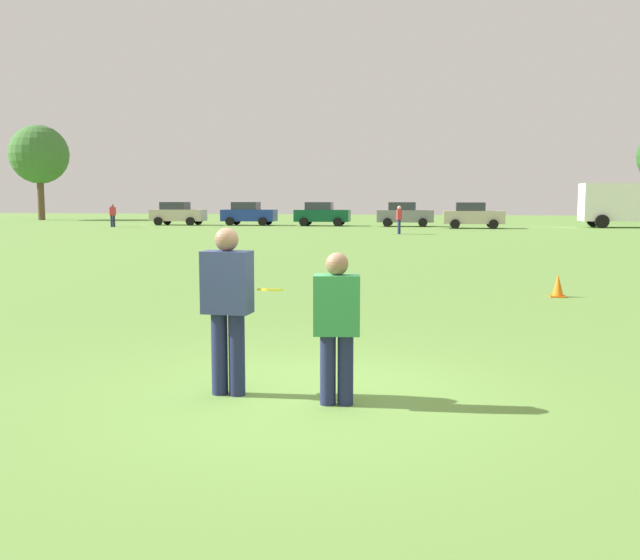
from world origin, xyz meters
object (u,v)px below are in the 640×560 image
traffic_cone (558,286)px  parked_car_mid_left (248,213)px  player_thrower (227,302)px  parked_car_mid_right (405,214)px  player_defender (337,320)px  parked_car_near_left (178,213)px  bystander_field_marshal (399,218)px  parked_car_near_right (473,215)px  box_truck (640,203)px  bystander_far_jogger (113,214)px  parked_car_center (322,214)px  frisbee (270,290)px

traffic_cone → parked_car_mid_left: (-18.88, 38.48, 0.69)m
player_thrower → parked_car_mid_right: parked_car_mid_right is taller
player_defender → parked_car_near_left: size_ratio=0.36×
player_defender → bystander_field_marshal: 35.62m
player_thrower → parked_car_near_right: (2.70, 44.80, -0.08)m
parked_car_mid_right → bystander_field_marshal: (0.71, -11.86, 0.02)m
player_defender → player_thrower: bearing=173.6°
parked_car_mid_left → box_truck: (28.97, 1.13, 0.83)m
player_defender → bystander_far_jogger: bearing=120.3°
parked_car_near_right → player_defender: bearing=-91.9°
player_defender → parked_car_near_left: 51.36m
player_thrower → player_defender: 1.21m
player_thrower → traffic_cone: 9.79m
bystander_far_jogger → parked_car_near_right: bearing=6.4°
parked_car_center → box_truck: 23.14m
player_thrower → player_defender: bearing=-6.4°
box_truck → frisbee: bearing=-106.1°
frisbee → parked_car_mid_right: (-2.76, 47.25, -0.22)m
frisbee → parked_car_near_right: parked_car_near_right is taller
traffic_cone → parked_car_mid_right: parked_car_mid_right is taller
traffic_cone → parked_car_near_left: parked_car_near_left is taller
player_defender → traffic_cone: bearing=70.4°
frisbee → bystander_far_jogger: (-23.78, 41.88, -0.19)m
parked_car_near_left → parked_car_center: size_ratio=1.00×
box_truck → bystander_far_jogger: 38.30m
traffic_cone → parked_car_mid_right: size_ratio=0.11×
player_defender → parked_car_near_right: size_ratio=0.36×
parked_car_mid_left → bystander_field_marshal: (12.96, -11.85, 0.02)m
frisbee → bystander_field_marshal: bystander_field_marshal is taller
parked_car_mid_left → parked_car_center: size_ratio=1.00×
player_thrower → bystander_far_jogger: 47.92m
frisbee → parked_car_mid_left: bearing=107.6°
parked_car_near_left → parked_car_center: same height
parked_car_center → player_thrower: bearing=-79.6°
traffic_cone → bystander_field_marshal: size_ratio=0.29×
box_truck → player_defender: bearing=-105.3°
player_defender → bystander_far_jogger: 48.63m
parked_car_center → parked_car_near_right: (11.37, -2.46, 0.00)m
parked_car_center → bystander_far_jogger: bearing=-159.8°
bystander_far_jogger → bystander_field_marshal: 22.68m
player_thrower → parked_car_center: parked_car_center is taller
traffic_cone → parked_car_center: 40.67m
frisbee → bystander_far_jogger: size_ratio=0.16×
player_defender → traffic_cone: size_ratio=3.22×
parked_car_near_left → parked_car_mid_right: bearing=2.2°
parked_car_near_left → parked_car_center: (11.51, 0.70, 0.00)m
bystander_far_jogger → player_thrower: bearing=-60.9°
player_defender → parked_car_mid_left: size_ratio=0.36×
player_defender → box_truck: size_ratio=0.18×
traffic_cone → parked_car_near_right: size_ratio=0.11×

